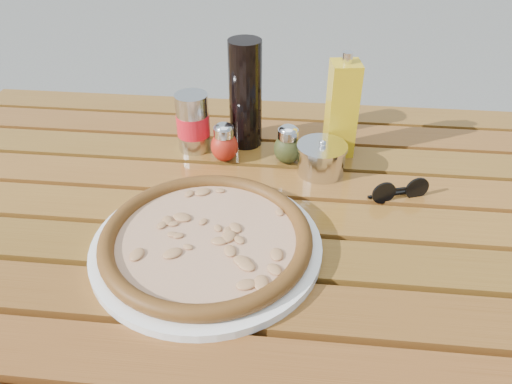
# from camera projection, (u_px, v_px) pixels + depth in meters

# --- Properties ---
(table) EXTENTS (1.40, 0.90, 0.75)m
(table) POSITION_uv_depth(u_px,v_px,m) (255.00, 246.00, 0.90)
(table) COLOR #351B0C
(table) RESTS_ON ground
(plate) EXTENTS (0.47, 0.47, 0.01)m
(plate) POSITION_uv_depth(u_px,v_px,m) (207.00, 246.00, 0.78)
(plate) COLOR white
(plate) RESTS_ON table
(pizza) EXTENTS (0.41, 0.41, 0.03)m
(pizza) POSITION_uv_depth(u_px,v_px,m) (206.00, 238.00, 0.77)
(pizza) COLOR beige
(pizza) RESTS_ON plate
(pepper_shaker) EXTENTS (0.07, 0.07, 0.08)m
(pepper_shaker) POSITION_uv_depth(u_px,v_px,m) (224.00, 143.00, 0.98)
(pepper_shaker) COLOR red
(pepper_shaker) RESTS_ON table
(oregano_shaker) EXTENTS (0.06, 0.06, 0.08)m
(oregano_shaker) POSITION_uv_depth(u_px,v_px,m) (288.00, 145.00, 0.97)
(oregano_shaker) COLOR #3A3F19
(oregano_shaker) RESTS_ON table
(dark_bottle) EXTENTS (0.08, 0.08, 0.22)m
(dark_bottle) POSITION_uv_depth(u_px,v_px,m) (245.00, 95.00, 0.99)
(dark_bottle) COLOR black
(dark_bottle) RESTS_ON table
(soda_can) EXTENTS (0.09, 0.09, 0.12)m
(soda_can) POSITION_uv_depth(u_px,v_px,m) (193.00, 123.00, 1.01)
(soda_can) COLOR silver
(soda_can) RESTS_ON table
(olive_oil_cruet) EXTENTS (0.06, 0.06, 0.21)m
(olive_oil_cruet) POSITION_uv_depth(u_px,v_px,m) (342.00, 109.00, 0.97)
(olive_oil_cruet) COLOR gold
(olive_oil_cruet) RESTS_ON table
(parmesan_tin) EXTENTS (0.10, 0.10, 0.07)m
(parmesan_tin) POSITION_uv_depth(u_px,v_px,m) (321.00, 158.00, 0.95)
(parmesan_tin) COLOR silver
(parmesan_tin) RESTS_ON table
(sunglasses) EXTENTS (0.11, 0.06, 0.04)m
(sunglasses) POSITION_uv_depth(u_px,v_px,m) (400.00, 191.00, 0.89)
(sunglasses) COLOR black
(sunglasses) RESTS_ON table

